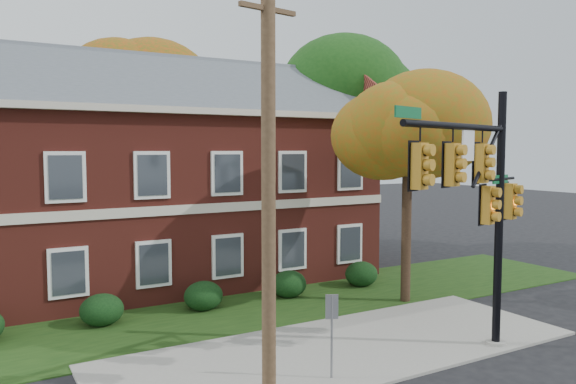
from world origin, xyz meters
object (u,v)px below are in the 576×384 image
hedge_left (102,310)px  apartment_building (157,166)px  hedge_far_right (361,274)px  sign_post (332,322)px  traffic_signal (480,193)px  hedge_right (289,284)px  hedge_center (203,296)px  tree_near_right (415,123)px  utility_pole (269,193)px  tree_right_rear (357,105)px  tree_far_rear (138,93)px

hedge_left → apartment_building: bearing=56.3°
hedge_left → hedge_far_right: (10.50, 0.00, 0.00)m
hedge_left → sign_post: (4.00, -7.30, 0.95)m
traffic_signal → hedge_far_right: bearing=57.3°
traffic_signal → hedge_right: bearing=81.7°
hedge_center → hedge_far_right: 7.00m
tree_near_right → utility_pole: 10.13m
apartment_building → utility_pole: 13.04m
hedge_left → hedge_center: (3.50, 0.00, 0.00)m
hedge_left → utility_pole: utility_pole is taller
tree_right_rear → apartment_building: bearing=-175.7°
hedge_center → hedge_far_right: same height
apartment_building → tree_right_rear: tree_right_rear is taller
tree_right_rear → traffic_signal: 16.03m
hedge_right → tree_right_rear: bearing=38.0°
apartment_building → tree_near_right: apartment_building is taller
hedge_far_right → tree_far_rear: size_ratio=0.12×
apartment_building → tree_near_right: size_ratio=2.19×
utility_pole → tree_near_right: bearing=19.6°
hedge_right → hedge_center: bearing=180.0°
hedge_right → sign_post: 7.95m
hedge_left → hedge_right: size_ratio=1.00×
hedge_center → tree_right_rear: size_ratio=0.13×
hedge_far_right → hedge_left: bearing=180.0°
sign_post → traffic_signal: bearing=12.9°
apartment_building → tree_near_right: bearing=-48.2°
hedge_right → tree_far_rear: tree_far_rear is taller
hedge_left → hedge_center: bearing=0.0°
hedge_left → tree_right_rear: bearing=22.4°
hedge_left → tree_near_right: size_ratio=0.16×
hedge_left → sign_post: 8.38m
traffic_signal → tree_right_rear: bearing=48.1°
hedge_right → tree_near_right: tree_near_right is taller
hedge_center → traffic_signal: (4.74, -8.07, 4.02)m
apartment_building → hedge_right: size_ratio=13.43×
apartment_building → tree_near_right: 10.97m
hedge_right → sign_post: (-3.00, -7.30, 0.95)m
hedge_far_right → hedge_center: bearing=180.0°
hedge_far_right → tree_near_right: 6.77m
hedge_far_right → traffic_signal: (-2.26, -8.07, 4.02)m
apartment_building → tree_right_rear: 11.77m
apartment_building → sign_post: 13.04m
hedge_left → utility_pole: size_ratio=0.15×
tree_far_rear → utility_pole: 21.37m
tree_right_rear → sign_post: (-10.81, -13.41, -6.65)m
tree_far_rear → sign_post: (-0.84, -20.39, -7.37)m
tree_right_rear → utility_pole: size_ratio=1.13×
hedge_left → hedge_right: 7.00m
tree_right_rear → tree_far_rear: tree_far_rear is taller
hedge_center → utility_pole: size_ratio=0.15×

